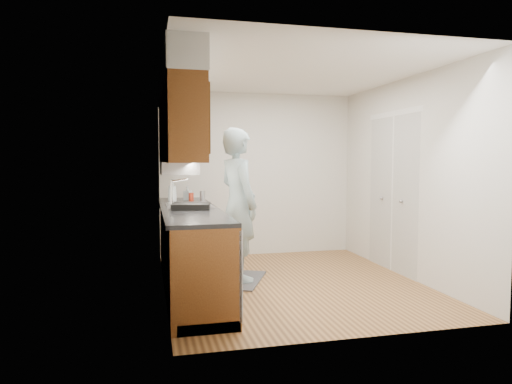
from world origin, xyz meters
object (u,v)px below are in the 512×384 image
person (238,194)px  soap_bottle_a (172,191)px  soap_bottle_b (188,193)px  soda_can (191,197)px  steel_can (203,196)px  dish_rack (191,206)px

person → soap_bottle_a: person is taller
soap_bottle_a → soap_bottle_b: soap_bottle_a is taller
person → soda_can: bearing=34.7°
soap_bottle_a → soda_can: 0.26m
soap_bottle_b → steel_can: bearing=-40.5°
soap_bottle_b → dish_rack: bearing=-92.8°
person → steel_can: size_ratio=15.52×
person → soda_can: 0.68m
soap_bottle_b → person: bearing=-49.7°
person → dish_rack: 0.75m
person → soap_bottle_b: size_ratio=10.96×
dish_rack → steel_can: bearing=86.0°
soap_bottle_a → soap_bottle_b: 0.34m
steel_can → dish_rack: steel_can is taller
dish_rack → person: bearing=45.3°
person → steel_can: bearing=19.8°
soap_bottle_a → dish_rack: size_ratio=0.73×
steel_can → person: bearing=-53.2°
soap_bottle_a → dish_rack: soap_bottle_a is taller
soap_bottle_b → steel_can: soap_bottle_b is taller
soap_bottle_a → soda_can: bearing=5.9°
soap_bottle_a → steel_can: (0.39, 0.11, -0.08)m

